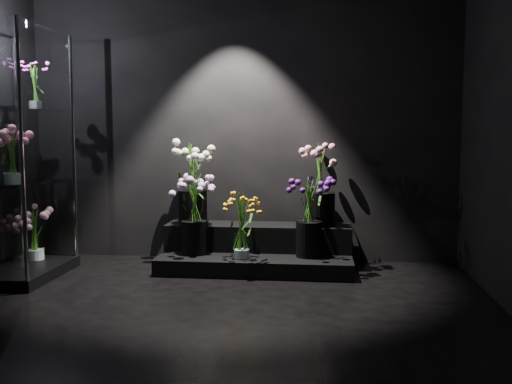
# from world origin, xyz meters

# --- Properties ---
(floor) EXTENTS (4.00, 4.00, 0.00)m
(floor) POSITION_xyz_m (0.00, 0.00, 0.00)
(floor) COLOR black
(floor) RESTS_ON ground
(wall_back) EXTENTS (4.00, 0.00, 4.00)m
(wall_back) POSITION_xyz_m (0.00, 2.00, 1.40)
(wall_back) COLOR black
(wall_back) RESTS_ON floor
(wall_front) EXTENTS (4.00, 0.00, 4.00)m
(wall_front) POSITION_xyz_m (0.00, -2.00, 1.40)
(wall_front) COLOR black
(wall_front) RESTS_ON floor
(display_riser) EXTENTS (1.68, 0.74, 0.37)m
(display_riser) POSITION_xyz_m (0.19, 1.67, 0.15)
(display_riser) COLOR black
(display_riser) RESTS_ON floor
(display_case) EXTENTS (0.56, 0.93, 2.04)m
(display_case) POSITION_xyz_m (-1.70, 1.09, 1.02)
(display_case) COLOR black
(display_case) RESTS_ON floor
(bouquet_orange_bells) EXTENTS (0.34, 0.34, 0.55)m
(bouquet_orange_bells) POSITION_xyz_m (0.08, 1.39, 0.42)
(bouquet_orange_bells) COLOR white
(bouquet_orange_bells) RESTS_ON display_riser
(bouquet_lilac) EXTENTS (0.37, 0.37, 0.69)m
(bouquet_lilac) POSITION_xyz_m (-0.35, 1.52, 0.53)
(bouquet_lilac) COLOR black
(bouquet_lilac) RESTS_ON display_riser
(bouquet_purple) EXTENTS (0.37, 0.37, 0.69)m
(bouquet_purple) POSITION_xyz_m (0.65, 1.51, 0.54)
(bouquet_purple) COLOR black
(bouquet_purple) RESTS_ON display_riser
(bouquet_cream_roses) EXTENTS (0.53, 0.53, 0.74)m
(bouquet_cream_roses) POSITION_xyz_m (-0.42, 1.74, 0.80)
(bouquet_cream_roses) COLOR black
(bouquet_cream_roses) RESTS_ON display_riser
(bouquet_pink_roses) EXTENTS (0.47, 0.47, 0.74)m
(bouquet_pink_roses) POSITION_xyz_m (0.74, 1.75, 0.79)
(bouquet_pink_roses) COLOR black
(bouquet_pink_roses) RESTS_ON display_riser
(bouquet_case_pink) EXTENTS (0.36, 0.36, 0.43)m
(bouquet_case_pink) POSITION_xyz_m (-1.67, 0.92, 1.02)
(bouquet_case_pink) COLOR white
(bouquet_case_pink) RESTS_ON display_case
(bouquet_case_magenta) EXTENTS (0.26, 0.26, 0.38)m
(bouquet_case_magenta) POSITION_xyz_m (-1.65, 1.27, 1.60)
(bouquet_case_magenta) COLOR white
(bouquet_case_magenta) RESTS_ON display_case
(bouquet_case_base_pink) EXTENTS (0.37, 0.37, 0.44)m
(bouquet_case_base_pink) POSITION_xyz_m (-1.73, 1.33, 0.33)
(bouquet_case_base_pink) COLOR white
(bouquet_case_base_pink) RESTS_ON display_case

